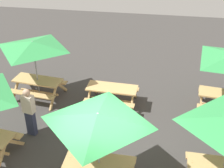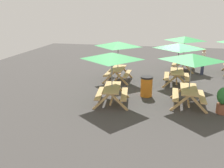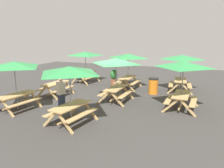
{
  "view_description": "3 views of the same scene",
  "coord_description": "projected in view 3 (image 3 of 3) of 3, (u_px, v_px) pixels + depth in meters",
  "views": [
    {
      "loc": [
        1.21,
        -6.0,
        6.51
      ],
      "look_at": [
        -0.35,
        3.37,
        0.9
      ],
      "focal_mm": 50.0,
      "sensor_mm": 36.0,
      "label": 1
    },
    {
      "loc": [
        13.77,
        -1.03,
        4.12
      ],
      "look_at": [
        3.51,
        -3.24,
        0.9
      ],
      "focal_mm": 40.0,
      "sensor_mm": 36.0,
      "label": 2
    },
    {
      "loc": [
        -10.54,
        -4.5,
        3.42
      ],
      "look_at": [
        0.05,
        -0.04,
        0.9
      ],
      "focal_mm": 35.0,
      "sensor_mm": 36.0,
      "label": 3
    }
  ],
  "objects": [
    {
      "name": "ground_plane",
      "position": [
        111.0,
        100.0,
        11.93
      ],
      "size": [
        28.53,
        28.53,
        0.0
      ],
      "primitive_type": "plane",
      "color": "#3D3A38",
      "rests_on": "ground"
    },
    {
      "name": "picnic_table_0",
      "position": [
        182.0,
        60.0,
        13.43
      ],
      "size": [
        2.22,
        2.22,
        2.34
      ],
      "rotation": [
        0.0,
        0.0,
        0.12
      ],
      "color": "tan",
      "rests_on": "ground"
    },
    {
      "name": "picnic_table_1",
      "position": [
        128.0,
        59.0,
        14.28
      ],
      "size": [
        2.04,
        2.04,
        2.34
      ],
      "rotation": [
        0.0,
        0.0,
        -0.02
      ],
      "color": "tan",
      "rests_on": "ground"
    },
    {
      "name": "picnic_table_2",
      "position": [
        56.0,
        86.0,
        12.77
      ],
      "size": [
        1.86,
        1.61,
        0.81
      ],
      "rotation": [
        0.0,
        0.0,
        -0.05
      ],
      "color": "tan",
      "rests_on": "ground"
    },
    {
      "name": "picnic_table_3",
      "position": [
        70.0,
        74.0,
        8.36
      ],
      "size": [
        2.24,
        2.24,
        2.34
      ],
      "rotation": [
        0.0,
        0.0,
        -0.13
      ],
      "color": "tan",
      "rests_on": "ground"
    },
    {
      "name": "picnic_table_4",
      "position": [
        183.0,
        68.0,
        10.02
      ],
      "size": [
        2.04,
        2.04,
        2.34
      ],
      "rotation": [
        0.0,
        0.0,
        -0.02
      ],
      "color": "tan",
      "rests_on": "ground"
    },
    {
      "name": "picnic_table_5",
      "position": [
        85.0,
        56.0,
        16.1
      ],
      "size": [
        2.81,
        2.81,
        2.34
      ],
      "rotation": [
        0.0,
        0.0,
        -0.12
      ],
      "color": "tan",
      "rests_on": "ground"
    },
    {
      "name": "picnic_table_6",
      "position": [
        116.0,
        64.0,
        11.32
      ],
      "size": [
        2.02,
        2.02,
        2.34
      ],
      "rotation": [
        0.0,
        0.0,
        -0.01
      ],
      "color": "tan",
      "rests_on": "ground"
    },
    {
      "name": "picnic_table_7",
      "position": [
        14.0,
        68.0,
        9.96
      ],
      "size": [
        2.22,
        2.22,
        2.34
      ],
      "rotation": [
        0.0,
        0.0,
        -0.12
      ],
      "color": "tan",
      "rests_on": "ground"
    },
    {
      "name": "trash_bin_orange",
      "position": [
        153.0,
        86.0,
        13.15
      ],
      "size": [
        0.59,
        0.59,
        0.98
      ],
      "color": "orange",
      "rests_on": "ground"
    },
    {
      "name": "potted_plant_0",
      "position": [
        114.0,
        77.0,
        15.62
      ],
      "size": [
        0.51,
        0.51,
        1.1
      ],
      "color": "#935138",
      "rests_on": "ground"
    },
    {
      "name": "person_standing",
      "position": [
        61.0,
        93.0,
        9.9
      ],
      "size": [
        0.4,
        0.29,
        1.67
      ],
      "rotation": [
        0.0,
        0.0,
        2.92
      ],
      "color": "#2D334C",
      "rests_on": "ground"
    }
  ]
}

